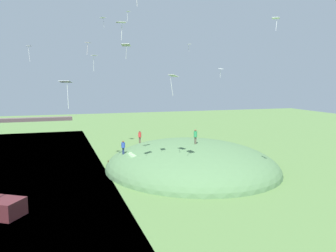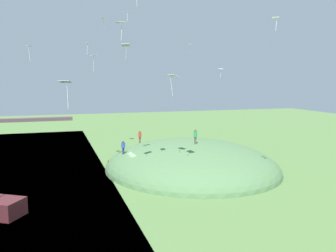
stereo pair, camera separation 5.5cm
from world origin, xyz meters
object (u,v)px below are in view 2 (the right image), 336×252
Objects in this scene: person_watching_kites at (195,135)px; kite_6 at (126,46)px; kite_2 at (88,43)px; kite_8 at (128,12)px; kite_12 at (173,77)px; mooring_post at (108,165)px; person_walking_path at (140,135)px; person_near_shore at (123,146)px; kite_3 at (94,57)px; kite_9 at (103,18)px; kite_10 at (189,45)px; kite_13 at (276,19)px; kite_0 at (29,48)px; kite_1 at (121,23)px; kite_4 at (65,84)px; kite_5 at (221,69)px.

kite_6 is (-9.08, -3.11, 10.18)m from person_watching_kites.
kite_8 reaches higher than kite_2.
kite_12 reaches higher than mooring_post.
person_walking_path is 14.32m from kite_2.
kite_3 is (-3.77, -4.47, 10.49)m from person_near_shore.
kite_2 is at bearing -109.71° from kite_9.
kite_10 is 21.84m from kite_13.
kite_2 is (7.28, -5.92, 0.23)m from kite_0.
kite_0 is 1.33× the size of kite_1.
kite_2 is (-1.55, 14.71, -0.46)m from kite_1.
person_watching_kites is at bearing -29.18° from kite_2.
kite_0 is 1.34× the size of kite_2.
kite_8 reaches higher than person_watching_kites.
mooring_post is at bearing 147.06° from person_watching_kites.
kite_8 is at bearing 68.64° from kite_4.
kite_9 is 1.39× the size of mooring_post.
kite_6 is 1.46× the size of mooring_post.
person_watching_kites reaches higher than person_walking_path.
kite_10 is (-3.58, 3.26, 3.61)m from kite_5.
kite_12 is at bearing -52.80° from kite_0.
kite_13 reaches higher than kite_10.
kite_1 is at bearing 59.87° from person_walking_path.
kite_13 is (7.67, -5.88, 5.08)m from kite_12.
person_watching_kites is 13.99m from kite_6.
mooring_post is (-1.18, -10.71, -19.94)m from kite_9.
kite_5 is 18.33m from kite_6.
kite_1 is at bearing -91.87° from mooring_post.
kite_5 is (14.82, 3.53, 9.56)m from person_near_shore.
kite_9 is at bearing 112.27° from person_watching_kites.
kite_6 is at bearing 59.04° from kite_4.
kite_3 is 1.59× the size of kite_10.
kite_5 is at bearing 40.66° from kite_1.
person_walking_path is at bearing 37.09° from mooring_post.
person_near_shore is 0.80× the size of kite_0.
person_watching_kites is 1.07× the size of person_near_shore.
kite_4 is at bearing -82.10° from kite_0.
kite_3 is 20.26m from kite_5.
kite_0 is 1.97× the size of kite_10.
kite_8 reaches higher than kite_5.
kite_3 reaches higher than kite_4.
kite_8 is at bearing 85.38° from person_near_shore.
kite_1 is 1.22× the size of kite_5.
kite_2 is 1.20× the size of kite_5.
kite_8 is 9.84m from kite_10.
kite_4 is 1.44× the size of kite_8.
kite_0 is 15.94m from kite_3.
person_watching_kites reaches higher than mooring_post.
person_watching_kites is 12.22m from kite_5.
kite_5 reaches higher than kite_12.
kite_5 is 1.22× the size of mooring_post.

